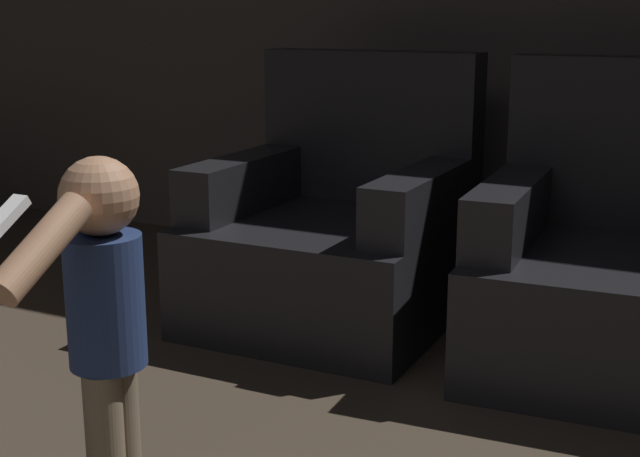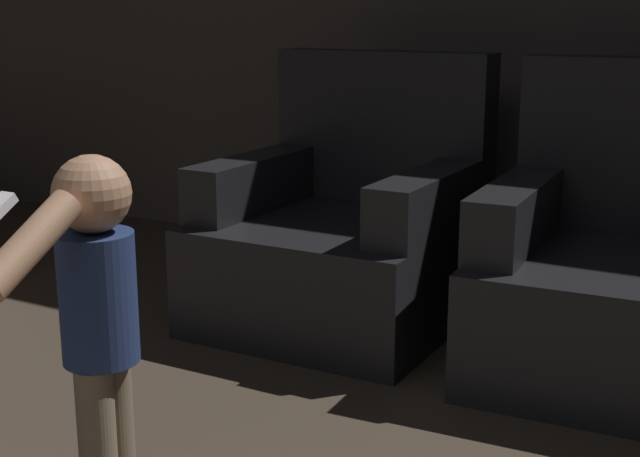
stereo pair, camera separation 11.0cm
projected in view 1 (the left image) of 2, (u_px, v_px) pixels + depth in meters
armchair_left at (338, 233)px, 3.28m from camera, size 0.87×0.92×0.96m
armchair_right at (622, 268)px, 2.84m from camera, size 0.91×0.96×0.96m
person_toddler at (103, 302)px, 2.01m from camera, size 0.18×0.55×0.81m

